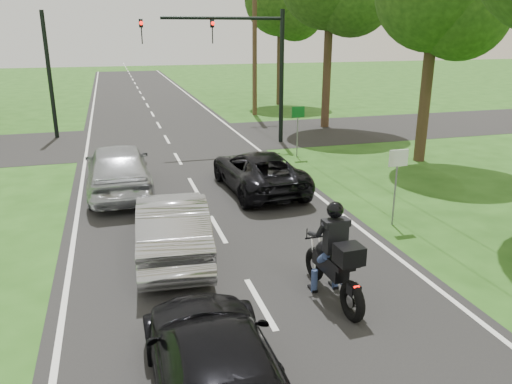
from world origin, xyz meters
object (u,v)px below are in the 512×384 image
dark_car_behind (216,366)px  silver_sedan (173,226)px  dark_suv (258,171)px  silver_suv (118,168)px  traffic_signal (242,53)px  sign_white (397,169)px  sign_green (298,119)px  utility_pole_far (255,30)px  motorcycle_rider (335,262)px

dark_car_behind → silver_sedan: bearing=-90.6°
dark_suv → silver_sedan: silver_sedan is taller
silver_sedan → silver_suv: bearing=-73.4°
silver_sedan → traffic_signal: (4.67, 11.29, 3.39)m
silver_sedan → sign_white: (6.04, 0.28, 0.85)m
dark_car_behind → sign_green: bearing=-115.0°
dark_suv → utility_pole_far: size_ratio=0.48×
dark_suv → silver_sedan: size_ratio=1.06×
silver_suv → sign_green: sign_green is taller
dark_suv → sign_white: bearing=120.9°
dark_suv → silver_suv: bearing=-14.4°
silver_suv → sign_green: (7.34, 3.05, 0.74)m
utility_pole_far → silver_suv: bearing=-121.5°
motorcycle_rider → silver_sedan: (-2.79, 2.94, -0.06)m
sign_white → motorcycle_rider: bearing=-135.3°
motorcycle_rider → dark_car_behind: bearing=-143.8°
motorcycle_rider → sign_green: 11.76m
traffic_signal → sign_green: (1.56, -3.02, -2.54)m
motorcycle_rider → silver_suv: 9.04m
utility_pole_far → dark_car_behind: bearing=-107.2°
utility_pole_far → sign_white: size_ratio=4.71×
silver_sedan → silver_suv: (-1.10, 5.23, 0.11)m
traffic_signal → dark_car_behind: bearing=-106.0°
silver_sedan → sign_green: sign_green is taller
dark_suv → silver_suv: silver_suv is taller
motorcycle_rider → sign_white: bearing=42.2°
silver_suv → utility_pole_far: utility_pole_far is taller
motorcycle_rider → traffic_signal: 14.73m
silver_sedan → utility_pole_far: size_ratio=0.45×
sign_green → traffic_signal: bearing=117.4°
traffic_signal → silver_suv: bearing=-133.6°
traffic_signal → utility_pole_far: 8.55m
motorcycle_rider → traffic_signal: (1.89, 14.23, 3.33)m
dark_suv → dark_car_behind: dark_suv is taller
dark_car_behind → utility_pole_far: (7.58, 24.50, 4.42)m
sign_green → silver_sedan: bearing=-127.0°
silver_sedan → sign_white: bearing=-172.7°
traffic_signal → motorcycle_rider: bearing=-97.5°
dark_suv → sign_green: sign_green is taller
dark_suv → sign_green: bearing=-128.7°
sign_white → sign_green: bearing=88.6°
sign_white → silver_suv: bearing=145.2°
dark_car_behind → sign_white: sign_white is taller
silver_sedan → utility_pole_far: utility_pole_far is taller
silver_sedan → dark_car_behind: silver_sedan is taller
traffic_signal → utility_pole_far: (2.86, 8.00, 0.95)m
utility_pole_far → sign_white: bearing=-94.5°
dark_suv → dark_car_behind: size_ratio=1.06×
dark_suv → sign_green: (2.88, 3.97, 0.92)m
utility_pole_far → motorcycle_rider: bearing=-102.1°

